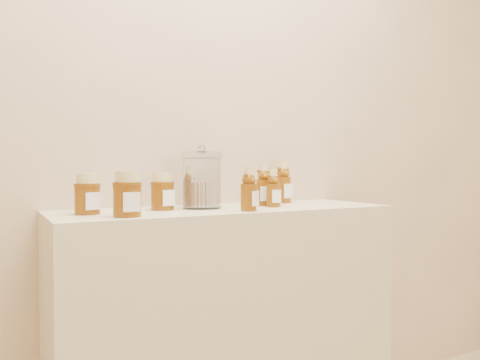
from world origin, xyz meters
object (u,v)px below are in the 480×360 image
glass_canister (202,178)px  honey_jar_left (87,194)px  display_table (227,334)px  bear_bottle_back_left (209,184)px  bear_bottle_front_left (249,186)px

glass_canister → honey_jar_left: bearing=-176.6°
display_table → bear_bottle_back_left: size_ratio=7.23×
display_table → glass_canister: bearing=157.9°
bear_bottle_front_left → honey_jar_left: size_ratio=1.32×
bear_bottle_back_left → bear_bottle_front_left: same height
glass_canister → display_table: bearing=-22.1°
bear_bottle_back_left → glass_canister: glass_canister is taller
display_table → bear_bottle_front_left: size_ratio=7.20×
display_table → bear_bottle_front_left: (0.01, -0.13, 0.53)m
bear_bottle_front_left → glass_canister: bearing=95.2°
bear_bottle_front_left → bear_bottle_back_left: bearing=69.8°
display_table → glass_canister: glass_canister is taller
bear_bottle_front_left → glass_canister: size_ratio=0.77×
bear_bottle_front_left → honey_jar_left: bearing=139.1°
honey_jar_left → glass_canister: glass_canister is taller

